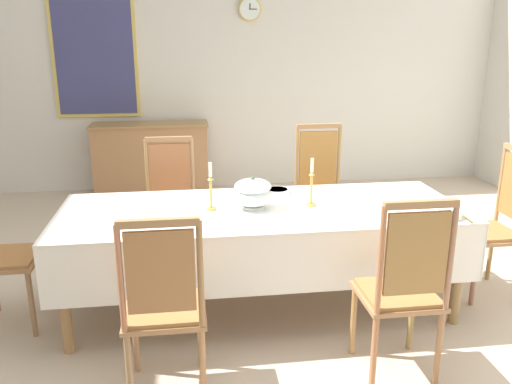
{
  "coord_description": "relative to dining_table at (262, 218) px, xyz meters",
  "views": [
    {
      "loc": [
        -0.51,
        -3.31,
        1.91
      ],
      "look_at": [
        -0.05,
        0.02,
        0.91
      ],
      "focal_mm": 36.26,
      "sensor_mm": 36.0,
      "label": 1
    }
  ],
  "objects": [
    {
      "name": "chair_south_a",
      "position": [
        -0.66,
        -0.91,
        -0.13
      ],
      "size": [
        0.44,
        0.42,
        1.08
      ],
      "color": "#9E704B",
      "rests_on": "ground"
    },
    {
      "name": "spoon_secondary",
      "position": [
        1.3,
        -0.36,
        0.08
      ],
      "size": [
        0.03,
        0.18,
        0.01
      ],
      "rotation": [
        0.0,
        0.0,
        -0.03
      ],
      "color": "gold",
      "rests_on": "tablecloth"
    },
    {
      "name": "mounted_clock",
      "position": [
        0.34,
        3.33,
        1.56
      ],
      "size": [
        0.28,
        0.06,
        0.28
      ],
      "color": "#D1B251"
    },
    {
      "name": "candlestick_east",
      "position": [
        0.35,
        0.0,
        0.21
      ],
      "size": [
        0.07,
        0.07,
        0.34
      ],
      "color": "gold",
      "rests_on": "tablecloth"
    },
    {
      "name": "dining_table",
      "position": [
        0.0,
        0.0,
        0.0
      ],
      "size": [
        2.79,
        1.02,
        0.77
      ],
      "color": "#A3784B",
      "rests_on": "ground"
    },
    {
      "name": "chair_south_b",
      "position": [
        0.67,
        -0.91,
        -0.12
      ],
      "size": [
        0.44,
        0.42,
        1.12
      ],
      "color": "#A97A47",
      "rests_on": "ground"
    },
    {
      "name": "bowl_near_right",
      "position": [
        1.19,
        -0.39,
        0.1
      ],
      "size": [
        0.16,
        0.16,
        0.04
      ],
      "color": "white",
      "rests_on": "tablecloth"
    },
    {
      "name": "sideboard",
      "position": [
        -0.95,
        3.09,
        -0.24
      ],
      "size": [
        1.44,
        0.48,
        0.9
      ],
      "rotation": [
        0.0,
        0.0,
        3.14
      ],
      "color": "#A0724B",
      "rests_on": "ground"
    },
    {
      "name": "chair_head_east",
      "position": [
        1.8,
        0.0,
        -0.11
      ],
      "size": [
        0.42,
        0.44,
        1.14
      ],
      "rotation": [
        0.0,
        0.0,
        1.57
      ],
      "color": "#A06951",
      "rests_on": "ground"
    },
    {
      "name": "bowl_far_left",
      "position": [
        0.17,
        0.33,
        0.09
      ],
      "size": [
        0.2,
        0.2,
        0.04
      ],
      "color": "white",
      "rests_on": "tablecloth"
    },
    {
      "name": "tablecloth",
      "position": [
        0.0,
        -0.0,
        -0.03
      ],
      "size": [
        2.81,
        1.04,
        0.41
      ],
      "color": "white",
      "rests_on": "dining_table"
    },
    {
      "name": "chair_north_b",
      "position": [
        0.67,
        0.92,
        -0.1
      ],
      "size": [
        0.44,
        0.42,
        1.19
      ],
      "rotation": [
        0.0,
        0.0,
        3.14
      ],
      "color": "#A27747",
      "rests_on": "ground"
    },
    {
      "name": "bowl_near_left",
      "position": [
        0.84,
        -0.34,
        0.09
      ],
      "size": [
        0.14,
        0.14,
        0.03
      ],
      "color": "white",
      "rests_on": "tablecloth"
    },
    {
      "name": "back_wall",
      "position": [
        0.0,
        3.41,
        1.04
      ],
      "size": [
        7.24,
        0.08,
        3.48
      ],
      "primitive_type": "cube",
      "color": "silver",
      "rests_on": "ground"
    },
    {
      "name": "spoon_primary",
      "position": [
        0.95,
        -0.32,
        0.08
      ],
      "size": [
        0.06,
        0.17,
        0.01
      ],
      "rotation": [
        0.0,
        0.0,
        -0.29
      ],
      "color": "gold",
      "rests_on": "tablecloth"
    },
    {
      "name": "candlestick_west",
      "position": [
        -0.35,
        0.0,
        0.21
      ],
      "size": [
        0.07,
        0.07,
        0.34
      ],
      "color": "gold",
      "rests_on": "tablecloth"
    },
    {
      "name": "soup_tureen",
      "position": [
        -0.06,
        0.0,
        0.18
      ],
      "size": [
        0.29,
        0.29,
        0.23
      ],
      "color": "white",
      "rests_on": "tablecloth"
    },
    {
      "name": "framed_painting",
      "position": [
        -1.58,
        3.34,
        1.05
      ],
      "size": [
        1.02,
        0.05,
        1.57
      ],
      "color": "#D1B251"
    },
    {
      "name": "ground",
      "position": [
        0.0,
        -0.09,
        -0.72
      ],
      "size": [
        7.24,
        6.92,
        0.04
      ],
      "primitive_type": "cube",
      "color": "beige"
    },
    {
      "name": "chair_north_a",
      "position": [
        -0.66,
        0.91,
        -0.13
      ],
      "size": [
        0.44,
        0.42,
        1.1
      ],
      "rotation": [
        0.0,
        0.0,
        3.14
      ],
      "color": "#9C7A52",
      "rests_on": "ground"
    }
  ]
}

